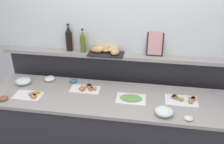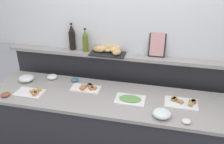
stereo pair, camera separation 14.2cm
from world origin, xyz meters
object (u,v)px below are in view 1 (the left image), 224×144
at_px(glass_bowl_small, 50,79).
at_px(wine_bottle_dark, 69,39).
at_px(bread_basket, 106,50).
at_px(cold_cuts_platter, 131,98).
at_px(sandwich_platter_rear, 182,100).
at_px(olive_oil_bottle, 83,42).
at_px(glass_bowl_large, 23,81).
at_px(serving_tongs, 213,96).
at_px(glass_bowl_medium, 164,112).
at_px(sandwich_platter_front, 30,95).
at_px(condiment_bowl_red, 73,81).
at_px(sandwich_platter_side, 86,89).
at_px(condiment_bowl_teal, 189,118).
at_px(framed_picture, 155,43).
at_px(condiment_bowl_cream, 3,98).

relative_size(glass_bowl_small, wine_bottle_dark, 0.39).
relative_size(glass_bowl_small, bread_basket, 0.31).
relative_size(cold_cuts_platter, bread_basket, 0.74).
distance_m(sandwich_platter_rear, olive_oil_bottle, 1.25).
bearing_deg(wine_bottle_dark, glass_bowl_large, -142.64).
relative_size(serving_tongs, wine_bottle_dark, 0.56).
bearing_deg(sandwich_platter_rear, olive_oil_bottle, 160.50).
relative_size(cold_cuts_platter, serving_tongs, 1.69).
bearing_deg(olive_oil_bottle, glass_bowl_medium, -35.17).
bearing_deg(sandwich_platter_front, cold_cuts_platter, 5.81).
relative_size(condiment_bowl_red, bread_basket, 0.21).
bearing_deg(sandwich_platter_side, glass_bowl_large, 178.81).
bearing_deg(condiment_bowl_teal, sandwich_platter_front, 174.99).
bearing_deg(sandwich_platter_front, bread_basket, 38.62).
height_order(olive_oil_bottle, bread_basket, olive_oil_bottle).
distance_m(serving_tongs, framed_picture, 0.82).
bearing_deg(serving_tongs, condiment_bowl_cream, -169.04).
distance_m(sandwich_platter_side, condiment_bowl_teal, 1.09).
bearing_deg(cold_cuts_platter, serving_tongs, 13.11).
distance_m(sandwich_platter_side, framed_picture, 0.90).
bearing_deg(glass_bowl_small, serving_tongs, -1.63).
xyz_separation_m(glass_bowl_large, bread_basket, (0.90, 0.33, 0.31)).
bearing_deg(condiment_bowl_teal, framed_picture, 114.35).
bearing_deg(bread_basket, condiment_bowl_red, -149.87).
bearing_deg(glass_bowl_large, framed_picture, 14.02).
bearing_deg(cold_cuts_platter, glass_bowl_medium, -32.30).
bearing_deg(bread_basket, sandwich_platter_side, -114.84).
height_order(sandwich_platter_side, glass_bowl_medium, glass_bowl_medium).
height_order(cold_cuts_platter, olive_oil_bottle, olive_oil_bottle).
bearing_deg(sandwich_platter_front, condiment_bowl_red, 45.51).
relative_size(sandwich_platter_side, sandwich_platter_front, 1.10).
distance_m(glass_bowl_medium, condiment_bowl_teal, 0.22).
bearing_deg(cold_cuts_platter, sandwich_platter_front, -174.19).
bearing_deg(condiment_bowl_cream, olive_oil_bottle, 44.69).
distance_m(sandwich_platter_rear, sandwich_platter_front, 1.56).
height_order(wine_bottle_dark, framed_picture, wine_bottle_dark).
bearing_deg(condiment_bowl_red, olive_oil_bottle, 66.85).
xyz_separation_m(wine_bottle_dark, bread_basket, (0.44, -0.02, -0.11)).
relative_size(sandwich_platter_front, condiment_bowl_cream, 3.13).
bearing_deg(cold_cuts_platter, bread_basket, 126.44).
height_order(glass_bowl_medium, wine_bottle_dark, wine_bottle_dark).
height_order(glass_bowl_small, olive_oil_bottle, olive_oil_bottle).
distance_m(glass_bowl_medium, wine_bottle_dark, 1.36).
bearing_deg(serving_tongs, condiment_bowl_teal, -124.04).
bearing_deg(sandwich_platter_rear, condiment_bowl_cream, -171.45).
xyz_separation_m(sandwich_platter_front, olive_oil_bottle, (0.44, 0.56, 0.41)).
relative_size(condiment_bowl_teal, bread_basket, 0.20).
height_order(sandwich_platter_side, bread_basket, bread_basket).
bearing_deg(sandwich_platter_front, glass_bowl_small, 78.56).
bearing_deg(condiment_bowl_cream, serving_tongs, 10.96).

